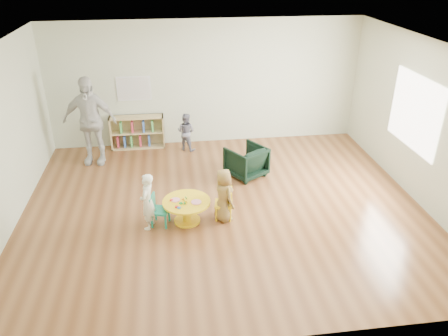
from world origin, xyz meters
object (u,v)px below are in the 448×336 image
Objects in this scene: activity_table at (187,207)px; adult_caretaker at (90,121)px; kid_chair_left at (158,209)px; kid_chair_right at (226,203)px; bookshelf at (137,132)px; armchair at (246,161)px; child_right at (224,195)px; toddler at (186,132)px; child_left at (148,202)px.

activity_table is 0.43× the size of adult_caretaker.
kid_chair_right is (1.14, 0.05, 0.00)m from kid_chair_left.
bookshelf is at bearing 36.67° from kid_chair_right.
kid_chair_left is 0.29× the size of adult_caretaker.
armchair is 0.74× the size of child_right.
activity_table is at bearing 17.48° from armchair.
kid_chair_left is 0.45× the size of bookshelf.
toddler is (0.63, 2.96, 0.14)m from kid_chair_left.
child_left is 1.24m from child_right.
kid_chair_left reaches higher than activity_table.
child_right is at bearing 105.55° from kid_chair_left.
kid_chair_left is 2.98m from adult_caretaker.
activity_table is at bearing -73.68° from bookshelf.
adult_caretaker is (-0.88, -0.68, 0.57)m from bookshelf.
toddler reaches higher than bookshelf.
child_left is 1.04× the size of child_right.
toddler is at bearing 19.89° from kid_chair_right.
adult_caretaker is at bearing 125.59° from activity_table.
child_right is at bearing -1.54° from activity_table.
toddler is (-0.51, 2.91, 0.14)m from kid_chair_right.
toddler is at bearing -15.19° from bookshelf.
armchair is 3.33m from adult_caretaker.
child_left reaches higher than armchair.
kid_chair_right is 1.60m from armchair.
adult_caretaker reaches higher than child_right.
bookshelf reaches higher than activity_table.
child_left is at bearing 68.99° from child_right.
kid_chair_right is at bearing 107.67° from kid_chair_left.
child_right reaches higher than armchair.
armchair reaches higher than kid_chair_left.
adult_caretaker is (-2.45, 2.57, 0.47)m from child_right.
child_left is 3.12m from toddler.
bookshelf is (-1.61, 3.21, 0.07)m from kid_chair_right.
child_left is (-1.90, -1.59, 0.17)m from armchair.
child_right is (0.62, -0.02, 0.19)m from activity_table.
kid_chair_right is at bearing 35.25° from armchair.
child_left is (-0.15, -0.06, 0.20)m from kid_chair_left.
bookshelf is 3.34m from child_left.
bookshelf is at bearing -70.16° from armchair.
child_left reaches higher than kid_chair_left.
adult_caretaker is (-1.98, -0.38, 0.50)m from toddler.
kid_chair_left is 0.78× the size of armchair.
toddler is (-0.46, 2.95, -0.03)m from child_right.
kid_chair_right is 2.96m from toddler.
kid_chair_left is 3.03m from toddler.
kid_chair_left is at bearing -81.79° from bookshelf.
armchair is (0.61, 1.48, 0.02)m from kid_chair_right.
bookshelf is (-0.47, 3.26, 0.08)m from kid_chair_left.
bookshelf is at bearing -156.56° from kid_chair_left.
child_right is at bearing -64.27° from bookshelf.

